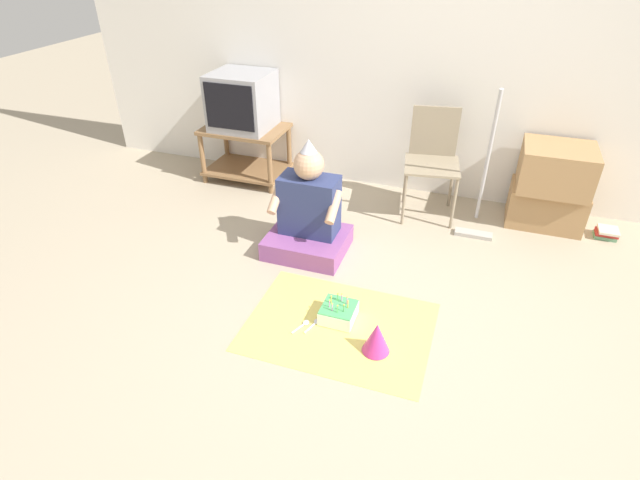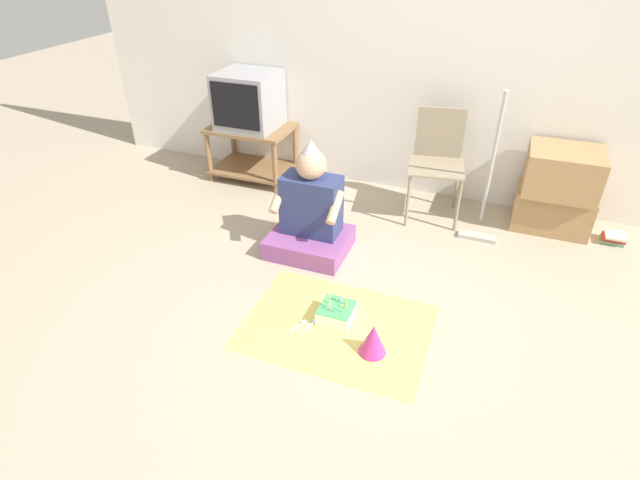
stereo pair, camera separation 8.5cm
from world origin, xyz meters
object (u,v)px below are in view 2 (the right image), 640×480
object	(u,v)px
person_seated	(310,216)
party_hat_blue	(373,339)
cardboard_box_stack	(558,189)
birthday_cake	(337,313)
dust_mop	(485,197)
tv	(249,100)
book_pile	(613,238)
folding_chair	(437,156)

from	to	relation	value
person_seated	party_hat_blue	size ratio (longest dim) A/B	4.40
cardboard_box_stack	birthday_cake	size ratio (longest dim) A/B	3.20
person_seated	birthday_cake	xyz separation A→B (m)	(0.44, -0.67, -0.22)
dust_mop	person_seated	bearing A→B (deg)	-150.17
cardboard_box_stack	party_hat_blue	bearing A→B (deg)	-116.88
tv	dust_mop	world-z (taller)	dust_mop
birthday_cake	party_hat_blue	distance (m)	0.34
book_pile	birthday_cake	size ratio (longest dim) A/B	0.80
tv	folding_chair	distance (m)	1.70
tv	dust_mop	size ratio (longest dim) A/B	0.44
cardboard_box_stack	party_hat_blue	world-z (taller)	cardboard_box_stack
folding_chair	dust_mop	size ratio (longest dim) A/B	0.75
dust_mop	person_seated	world-z (taller)	dust_mop
tv	birthday_cake	world-z (taller)	tv
person_seated	birthday_cake	world-z (taller)	person_seated
cardboard_box_stack	folding_chair	bearing A→B (deg)	-175.06
cardboard_box_stack	book_pile	distance (m)	0.55
folding_chair	birthday_cake	xyz separation A→B (m)	(-0.29, -1.55, -0.44)
tv	person_seated	world-z (taller)	tv
tv	cardboard_box_stack	bearing A→B (deg)	-0.17
tv	book_pile	bearing A→B (deg)	-1.53
cardboard_box_stack	book_pile	size ratio (longest dim) A/B	3.98
folding_chair	party_hat_blue	world-z (taller)	folding_chair
dust_mop	party_hat_blue	size ratio (longest dim) A/B	5.90
dust_mop	party_hat_blue	bearing A→B (deg)	-105.55
folding_chair	birthday_cake	world-z (taller)	folding_chair
tv	party_hat_blue	size ratio (longest dim) A/B	2.61
dust_mop	person_seated	xyz separation A→B (m)	(-1.14, -0.65, -0.04)
cardboard_box_stack	party_hat_blue	size ratio (longest dim) A/B	3.38
party_hat_blue	cardboard_box_stack	bearing A→B (deg)	63.12
party_hat_blue	tv	bearing A→B (deg)	132.57
folding_chair	book_pile	distance (m)	1.44
tv	cardboard_box_stack	xyz separation A→B (m)	(2.60, -0.01, -0.40)
folding_chair	person_seated	xyz separation A→B (m)	(-0.72, -0.88, -0.22)
tv	folding_chair	size ratio (longest dim) A/B	0.59
book_pile	birthday_cake	distance (m)	2.27
person_seated	party_hat_blue	xyz separation A→B (m)	(0.72, -0.86, -0.17)
birthday_cake	party_hat_blue	size ratio (longest dim) A/B	1.06
cardboard_box_stack	dust_mop	world-z (taller)	dust_mop
tv	dust_mop	distance (m)	2.16
person_seated	party_hat_blue	world-z (taller)	person_seated
person_seated	folding_chair	bearing A→B (deg)	50.51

